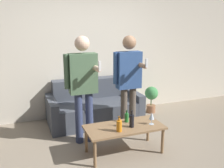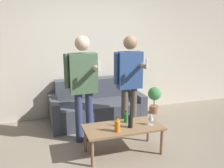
% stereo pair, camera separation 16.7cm
% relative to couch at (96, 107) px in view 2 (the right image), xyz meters
% --- Properties ---
extents(ground_plane, '(16.00, 16.00, 0.00)m').
position_rel_couch_xyz_m(ground_plane, '(-0.00, -1.52, -0.28)').
color(ground_plane, gray).
extents(wall_back, '(8.00, 0.06, 2.70)m').
position_rel_couch_xyz_m(wall_back, '(-0.00, 0.45, 1.07)').
color(wall_back, beige).
rests_on(wall_back, ground_plane).
extents(couch, '(1.74, 0.87, 0.79)m').
position_rel_couch_xyz_m(couch, '(0.00, 0.00, 0.00)').
color(couch, '#474C56').
rests_on(couch, ground_plane).
extents(coffee_table, '(1.13, 0.53, 0.42)m').
position_rel_couch_xyz_m(coffee_table, '(0.06, -1.34, 0.09)').
color(coffee_table, '#8E6B47').
rests_on(coffee_table, ground_plane).
extents(bottle_orange, '(0.06, 0.06, 0.18)m').
position_rel_couch_xyz_m(bottle_orange, '(0.15, -1.20, 0.21)').
color(bottle_orange, '#23752D').
rests_on(bottle_orange, coffee_table).
extents(bottle_green, '(0.07, 0.07, 0.25)m').
position_rel_couch_xyz_m(bottle_green, '(0.14, -1.40, 0.23)').
color(bottle_green, black).
rests_on(bottle_green, coffee_table).
extents(bottle_dark, '(0.08, 0.08, 0.22)m').
position_rel_couch_xyz_m(bottle_dark, '(-0.08, -1.47, 0.22)').
color(bottle_dark, orange).
rests_on(bottle_dark, coffee_table).
extents(wine_glass_near, '(0.08, 0.08, 0.18)m').
position_rel_couch_xyz_m(wine_glass_near, '(0.46, -1.41, 0.26)').
color(wine_glass_near, silver).
rests_on(wine_glass_near, coffee_table).
extents(person_standing_left, '(0.50, 0.43, 1.69)m').
position_rel_couch_xyz_m(person_standing_left, '(-0.40, -0.79, 0.71)').
color(person_standing_left, navy).
rests_on(person_standing_left, ground_plane).
extents(person_standing_right, '(0.47, 0.43, 1.67)m').
position_rel_couch_xyz_m(person_standing_right, '(0.39, -0.74, 0.71)').
color(person_standing_right, brown).
rests_on(person_standing_right, ground_plane).
extents(potted_plant, '(0.28, 0.28, 0.56)m').
position_rel_couch_xyz_m(potted_plant, '(1.28, 0.02, 0.07)').
color(potted_plant, '#936042').
rests_on(potted_plant, ground_plane).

